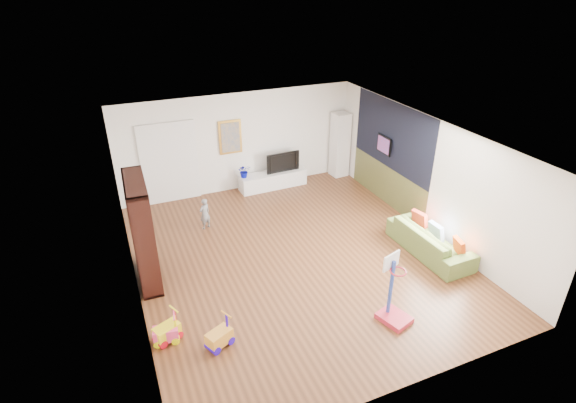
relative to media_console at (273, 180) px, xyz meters
name	(u,v)px	position (x,y,z in m)	size (l,w,h in m)	color
floor	(295,257)	(-0.84, -3.43, -0.22)	(6.50, 7.50, 0.00)	brown
ceiling	(296,138)	(-0.84, -3.43, 2.48)	(6.50, 7.50, 0.00)	white
wall_back	(239,142)	(-0.84, 0.32, 1.13)	(6.50, 0.00, 2.70)	white
wall_front	(410,319)	(-0.84, -7.18, 1.13)	(6.50, 0.00, 2.70)	silver
wall_left	(128,234)	(-4.09, -3.43, 1.13)	(0.00, 7.50, 2.70)	white
wall_right	(426,175)	(2.41, -3.43, 1.13)	(0.00, 7.50, 2.70)	white
navy_accent	(392,136)	(2.40, -2.03, 1.63)	(0.01, 3.20, 1.70)	black
olive_wainscot	(386,185)	(2.40, -2.03, 0.28)	(0.01, 3.20, 1.00)	brown
doorway	(170,164)	(-2.74, 0.28, 0.83)	(1.45, 0.06, 2.10)	white
painting_back	(230,137)	(-1.09, 0.28, 1.33)	(0.62, 0.06, 0.92)	gold
artwork_right	(384,145)	(2.33, -1.83, 1.33)	(0.04, 0.56, 0.46)	#7F3F8C
media_console	(273,180)	(0.00, 0.00, 0.00)	(1.91, 0.48, 0.45)	white
tall_cabinet	(340,145)	(2.13, 0.04, 0.72)	(0.44, 0.44, 1.89)	white
bookshelf	(142,232)	(-3.82, -2.93, 0.84)	(0.38, 1.46, 2.13)	black
sofa	(430,241)	(1.91, -4.43, 0.08)	(2.07, 0.81, 0.60)	olive
basketball_hoop	(398,291)	(-0.04, -5.92, 0.43)	(0.45, 0.55, 1.31)	#BC2338
ride_on_yellow	(166,327)	(-3.79, -4.82, 0.06)	(0.42, 0.26, 0.56)	yellow
ride_on_orange	(219,333)	(-3.03, -5.29, 0.06)	(0.42, 0.26, 0.56)	orange
ride_on_pink	(165,329)	(-3.82, -4.85, 0.05)	(0.40, 0.25, 0.54)	#F03D76
child	(205,214)	(-2.31, -1.48, 0.17)	(0.28, 0.19, 0.78)	slate
tv	(282,161)	(0.29, 0.05, 0.50)	(0.98, 0.13, 0.56)	black
vase_plant	(244,171)	(-0.83, 0.01, 0.41)	(0.33, 0.29, 0.37)	#050A98
pillow_left	(459,247)	(2.11, -5.06, 0.25)	(0.09, 0.35, 0.35)	#CF3D0C
pillow_center	(436,232)	(2.07, -4.40, 0.25)	(0.10, 0.39, 0.39)	silver
pillow_right	(419,219)	(2.08, -3.80, 0.25)	(0.10, 0.38, 0.38)	#B8301F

